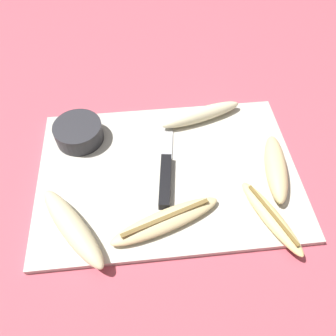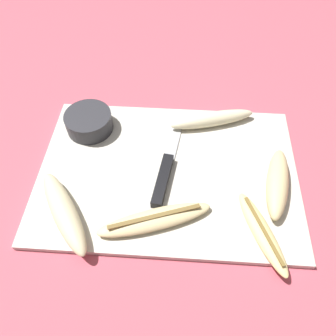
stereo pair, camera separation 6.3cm
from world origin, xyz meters
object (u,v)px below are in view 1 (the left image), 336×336
(banana_bright_far, at_px, (201,115))
(banana_cream_curved, at_px, (72,227))
(banana_mellow_near, at_px, (276,168))
(banana_golden_short, at_px, (271,217))
(knife, at_px, (166,173))
(banana_ripe_center, at_px, (166,221))
(prep_bowl, at_px, (79,132))

(banana_bright_far, xyz_separation_m, banana_cream_curved, (-0.26, -0.24, 0.00))
(banana_mellow_near, relative_size, banana_bright_far, 0.88)
(banana_mellow_near, relative_size, banana_golden_short, 1.00)
(knife, bearing_deg, banana_bright_far, 64.88)
(banana_ripe_center, relative_size, prep_bowl, 2.09)
(banana_cream_curved, xyz_separation_m, prep_bowl, (-0.00, 0.21, 0.00))
(banana_mellow_near, bearing_deg, banana_golden_short, -110.40)
(banana_bright_far, relative_size, prep_bowl, 1.88)
(banana_cream_curved, bearing_deg, banana_ripe_center, -0.16)
(prep_bowl, bearing_deg, knife, -33.50)
(banana_cream_curved, bearing_deg, banana_golden_short, -2.07)
(knife, height_order, banana_bright_far, banana_bright_far)
(banana_bright_far, xyz_separation_m, banana_ripe_center, (-0.10, -0.24, -0.00))
(banana_bright_far, relative_size, banana_cream_curved, 1.05)
(banana_bright_far, height_order, banana_cream_curved, banana_cream_curved)
(prep_bowl, bearing_deg, banana_ripe_center, -53.58)
(banana_mellow_near, distance_m, prep_bowl, 0.40)
(banana_cream_curved, distance_m, prep_bowl, 0.21)
(banana_mellow_near, bearing_deg, banana_cream_curved, -167.28)
(banana_mellow_near, distance_m, banana_ripe_center, 0.23)
(knife, height_order, prep_bowl, prep_bowl)
(banana_bright_far, height_order, banana_ripe_center, banana_bright_far)
(banana_cream_curved, relative_size, prep_bowl, 1.79)
(banana_cream_curved, distance_m, banana_golden_short, 0.34)
(banana_cream_curved, bearing_deg, knife, 31.47)
(prep_bowl, bearing_deg, banana_bright_far, 6.33)
(knife, distance_m, banana_mellow_near, 0.21)
(banana_cream_curved, height_order, banana_ripe_center, banana_cream_curved)
(banana_golden_short, height_order, prep_bowl, prep_bowl)
(banana_mellow_near, height_order, prep_bowl, prep_bowl)
(banana_mellow_near, bearing_deg, prep_bowl, 161.11)
(banana_cream_curved, bearing_deg, banana_bright_far, 43.17)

